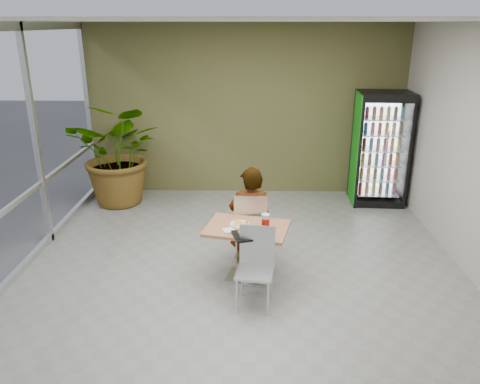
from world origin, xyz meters
name	(u,v)px	position (x,y,z in m)	size (l,w,h in m)	color
ground	(242,281)	(0.00, 0.00, 0.00)	(7.00, 7.00, 0.00)	gray
room_envelope	(243,164)	(0.00, 0.00, 1.60)	(6.00, 7.00, 3.20)	#BCB7AA
dining_table	(247,242)	(0.06, 0.06, 0.54)	(1.16, 0.93, 0.75)	#AB6B49
chair_far	(251,222)	(0.10, 0.57, 0.59)	(0.45, 0.46, 1.02)	silver
chair_near	(256,260)	(0.17, -0.46, 0.56)	(0.48, 0.48, 0.95)	silver
seated_woman	(251,224)	(0.11, 0.63, 0.53)	(0.62, 0.40, 1.67)	black
pizza_plate	(239,223)	(-0.04, 0.13, 0.77)	(0.33, 0.25, 0.03)	silver
soda_cup	(266,221)	(0.29, 0.04, 0.84)	(0.10, 0.10, 0.18)	silver
napkin_stack	(229,230)	(-0.17, -0.08, 0.76)	(0.14, 0.14, 0.02)	silver
cafeteria_tray	(252,235)	(0.12, -0.20, 0.76)	(0.45, 0.33, 0.03)	black
beverage_fridge	(380,149)	(2.46, 2.95, 1.03)	(0.97, 0.76, 2.05)	black
potted_plant	(121,154)	(-2.25, 2.81, 0.95)	(1.71, 1.48, 1.90)	#336126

